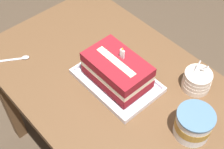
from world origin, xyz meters
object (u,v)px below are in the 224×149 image
at_px(bowl_stack, 197,80).
at_px(serving_spoon_near_tray, 21,58).
at_px(birthday_cake, 117,70).
at_px(foil_tray, 117,81).
at_px(ice_cream_tub, 193,124).

bearing_deg(bowl_stack, serving_spoon_near_tray, -143.76).
bearing_deg(birthday_cake, foil_tray, 90.00).
xyz_separation_m(ice_cream_tub, serving_spoon_near_tray, (-0.77, -0.28, -0.05)).
xyz_separation_m(foil_tray, birthday_cake, (-0.00, -0.00, 0.07)).
bearing_deg(birthday_cake, serving_spoon_near_tray, -149.28).
bearing_deg(birthday_cake, bowl_stack, 43.85).
xyz_separation_m(foil_tray, serving_spoon_near_tray, (-0.40, -0.24, -0.00)).
distance_m(foil_tray, bowl_stack, 0.34).
relative_size(birthday_cake, ice_cream_tub, 1.92).
relative_size(birthday_cake, serving_spoon_near_tray, 1.96).
bearing_deg(foil_tray, birthday_cake, -90.00).
bearing_deg(bowl_stack, birthday_cake, -136.15).
relative_size(bowl_stack, serving_spoon_near_tray, 0.96).
xyz_separation_m(foil_tray, ice_cream_tub, (0.37, 0.04, 0.05)).
relative_size(foil_tray, ice_cream_tub, 2.52).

